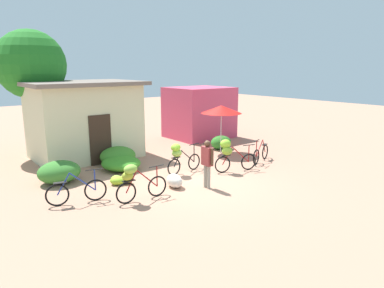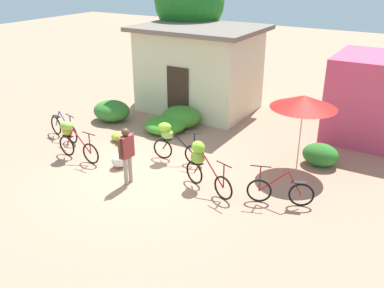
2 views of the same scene
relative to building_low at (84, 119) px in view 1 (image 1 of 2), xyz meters
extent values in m
plane|color=tan|center=(1.50, -5.74, -1.65)|extent=(60.00, 60.00, 0.00)
cube|color=beige|center=(0.00, 0.00, -0.10)|extent=(4.13, 3.10, 3.09)
cube|color=#72665B|center=(0.00, 0.00, 1.53)|extent=(4.63, 3.60, 0.16)
cube|color=#332319|center=(0.00, -1.57, -0.65)|extent=(0.90, 0.06, 2.00)
cube|color=#D14566|center=(6.67, 0.32, -0.27)|extent=(3.20, 2.80, 2.75)
cylinder|color=brown|center=(-1.50, 1.74, -0.12)|extent=(0.25, 0.25, 3.06)
sphere|color=#217121|center=(-1.50, 1.74, 2.29)|extent=(2.93, 2.93, 2.93)
ellipsoid|color=#37782B|center=(-2.10, -2.86, -1.27)|extent=(1.41, 1.22, 0.76)
ellipsoid|color=#398923|center=(0.25, -2.77, -1.39)|extent=(1.45, 1.53, 0.51)
ellipsoid|color=#3B8027|center=(0.46, -2.09, -1.28)|extent=(1.42, 1.34, 0.74)
ellipsoid|color=#2C7828|center=(5.57, -2.63, -1.32)|extent=(1.04, 0.86, 0.65)
cylinder|color=beige|center=(5.07, -3.15, -0.60)|extent=(0.04, 0.04, 2.09)
cone|color=red|center=(5.07, -3.15, 0.35)|extent=(1.82, 1.82, 0.35)
torus|color=black|center=(-1.81, -5.17, -1.32)|extent=(0.64, 0.21, 0.65)
torus|color=black|center=(-2.82, -4.90, -1.32)|extent=(0.64, 0.21, 0.65)
cylinder|color=navy|center=(-2.65, -4.95, -1.02)|extent=(0.39, 0.14, 0.62)
cylinder|color=navy|center=(-2.14, -5.08, -1.02)|extent=(0.69, 0.21, 0.63)
cylinder|color=black|center=(-1.81, -5.17, -0.70)|extent=(0.49, 0.16, 0.03)
cylinder|color=navy|center=(-1.81, -5.17, -1.01)|extent=(0.04, 0.04, 0.62)
cube|color=black|center=(-2.72, -4.93, -0.97)|extent=(0.38, 0.23, 0.02)
torus|color=black|center=(-0.21, -5.99, -1.33)|extent=(0.64, 0.08, 0.64)
torus|color=black|center=(-1.23, -5.94, -1.33)|extent=(0.64, 0.08, 0.64)
cylinder|color=maroon|center=(-1.05, -5.95, -1.02)|extent=(0.39, 0.05, 0.64)
cylinder|color=maroon|center=(-0.54, -5.97, -1.02)|extent=(0.69, 0.07, 0.65)
cylinder|color=black|center=(-0.21, -5.99, -0.70)|extent=(0.50, 0.05, 0.03)
cylinder|color=maroon|center=(-0.21, -5.99, -1.01)|extent=(0.04, 0.04, 0.63)
cube|color=black|center=(-1.13, -5.95, -0.98)|extent=(0.37, 0.16, 0.02)
ellipsoid|color=#98A62D|center=(-1.15, -5.92, -0.84)|extent=(0.37, 0.31, 0.26)
ellipsoid|color=#86B73F|center=(-1.08, -5.99, -0.63)|extent=(0.49, 0.43, 0.26)
torus|color=black|center=(2.43, -4.49, -1.34)|extent=(0.63, 0.12, 0.62)
torus|color=black|center=(1.40, -4.62, -1.34)|extent=(0.63, 0.12, 0.62)
cylinder|color=black|center=(1.58, -4.60, -1.06)|extent=(0.39, 0.08, 0.58)
cylinder|color=black|center=(2.09, -4.53, -1.06)|extent=(0.69, 0.12, 0.58)
cylinder|color=black|center=(2.43, -4.49, -0.65)|extent=(0.50, 0.09, 0.03)
cylinder|color=black|center=(2.43, -4.49, -0.99)|extent=(0.04, 0.04, 0.68)
cube|color=black|center=(1.50, -4.60, -0.99)|extent=(0.37, 0.18, 0.02)
ellipsoid|color=#83B141|center=(1.55, -4.58, -0.84)|extent=(0.43, 0.36, 0.29)
ellipsoid|color=#80BD2B|center=(1.49, -4.62, -0.62)|extent=(0.48, 0.43, 0.27)
torus|color=black|center=(4.03, -5.80, -1.33)|extent=(0.61, 0.24, 0.63)
torus|color=black|center=(3.00, -5.46, -1.33)|extent=(0.61, 0.24, 0.63)
cylinder|color=maroon|center=(3.18, -5.52, -1.01)|extent=(0.40, 0.16, 0.66)
cylinder|color=maroon|center=(3.69, -5.69, -1.01)|extent=(0.71, 0.26, 0.67)
cylinder|color=black|center=(4.03, -5.80, -0.68)|extent=(0.48, 0.18, 0.03)
cylinder|color=maroon|center=(4.03, -5.80, -1.00)|extent=(0.04, 0.04, 0.66)
cube|color=black|center=(3.10, -5.50, -0.99)|extent=(0.39, 0.25, 0.02)
ellipsoid|color=#7FA930|center=(3.14, -5.54, -0.82)|extent=(0.47, 0.40, 0.31)
ellipsoid|color=#86C430|center=(3.12, -5.47, -0.56)|extent=(0.51, 0.47, 0.33)
torus|color=black|center=(4.84, -5.47, -1.34)|extent=(0.60, 0.25, 0.62)
torus|color=black|center=(5.79, -5.13, -1.34)|extent=(0.60, 0.25, 0.62)
cylinder|color=maroon|center=(5.63, -5.19, -1.05)|extent=(0.37, 0.16, 0.60)
cylinder|color=maroon|center=(5.15, -5.36, -1.05)|extent=(0.65, 0.26, 0.61)
cylinder|color=black|center=(4.84, -5.47, -0.67)|extent=(0.48, 0.20, 0.03)
cylinder|color=maroon|center=(4.84, -5.47, -1.00)|extent=(0.04, 0.04, 0.67)
cube|color=black|center=(5.70, -5.16, -1.00)|extent=(0.39, 0.25, 0.02)
ellipsoid|color=#93C22B|center=(-0.65, -4.25, -1.51)|extent=(0.65, 0.61, 0.28)
ellipsoid|color=#989C37|center=(-0.40, -4.36, -1.48)|extent=(0.55, 0.56, 0.33)
ellipsoid|color=#96AD37|center=(-0.66, -4.19, -1.49)|extent=(0.51, 0.52, 0.31)
ellipsoid|color=silver|center=(0.68, -5.65, -1.43)|extent=(0.53, 0.75, 0.44)
cylinder|color=gray|center=(1.46, -6.44, -1.27)|extent=(0.11, 0.11, 0.76)
cylinder|color=gray|center=(1.47, -6.26, -1.27)|extent=(0.11, 0.11, 0.76)
cube|color=maroon|center=(1.47, -6.35, -0.59)|extent=(0.22, 0.41, 0.60)
cylinder|color=#4C3321|center=(1.45, -6.60, -0.55)|extent=(0.08, 0.08, 0.54)
cylinder|color=#4C3321|center=(1.48, -6.10, -0.55)|extent=(0.08, 0.08, 0.54)
sphere|color=#4C3321|center=(1.47, -6.35, -0.18)|extent=(0.21, 0.21, 0.21)
camera|label=1|loc=(-5.64, -14.50, 2.19)|focal=32.77mm
camera|label=2|loc=(8.02, -14.00, 3.83)|focal=39.25mm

